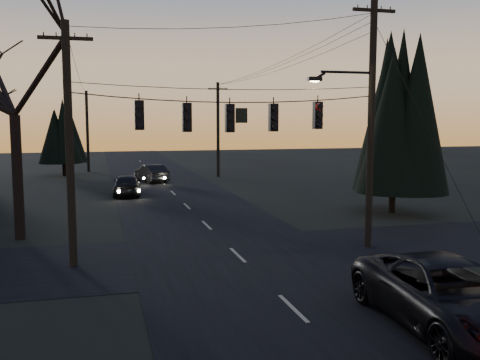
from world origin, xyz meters
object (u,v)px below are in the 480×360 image
object	(u,v)px
utility_pole_left	(74,266)
sedan_oncoming_a	(127,185)
sedan_oncoming_b	(151,173)
utility_pole_right	(368,247)
utility_pole_far_l	(89,172)
bare_tree_left	(12,63)
evergreen_right	(395,123)
suv_near	(450,296)
utility_pole_far_r	(218,177)

from	to	relation	value
utility_pole_left	sedan_oncoming_a	distance (m)	17.84
utility_pole_left	sedan_oncoming_a	world-z (taller)	utility_pole_left
sedan_oncoming_b	utility_pole_right	bearing A→B (deg)	88.91
utility_pole_right	utility_pole_far_l	distance (m)	37.79
utility_pole_right	sedan_oncoming_b	world-z (taller)	utility_pole_right
bare_tree_left	sedan_oncoming_a	xyz separation A→B (m)	(5.22, 12.43, -6.76)
utility_pole_right	bare_tree_left	size ratio (longest dim) A/B	0.91
utility_pole_right	bare_tree_left	distance (m)	16.64
utility_pole_right	evergreen_right	size ratio (longest dim) A/B	1.14
utility_pole_right	sedan_oncoming_a	bearing A→B (deg)	116.30
bare_tree_left	sedan_oncoming_b	world-z (taller)	bare_tree_left
utility_pole_left	utility_pole_far_l	bearing A→B (deg)	90.00
utility_pole_right	suv_near	world-z (taller)	utility_pole_right
utility_pole_right	sedan_oncoming_b	bearing A→B (deg)	104.00
utility_pole_far_r	bare_tree_left	bearing A→B (deg)	-121.38
utility_pole_left	utility_pole_right	bearing A→B (deg)	0.00
evergreen_right	sedan_oncoming_b	size ratio (longest dim) A/B	2.00
bare_tree_left	evergreen_right	xyz separation A→B (m)	(19.17, 1.81, -2.55)
bare_tree_left	suv_near	world-z (taller)	bare_tree_left
utility_pole_left	utility_pole_far_l	xyz separation A→B (m)	(0.00, 36.00, 0.00)
utility_pole_far_r	sedan_oncoming_a	bearing A→B (deg)	-129.92
utility_pole_far_r	sedan_oncoming_b	world-z (taller)	utility_pole_far_r
sedan_oncoming_a	sedan_oncoming_b	xyz separation A→B (m)	(2.40, 7.66, -0.03)
utility_pole_right	bare_tree_left	bearing A→B (deg)	159.62
utility_pole_far_l	sedan_oncoming_a	xyz separation A→B (m)	(2.80, -18.40, 0.75)
sedan_oncoming_b	utility_pole_left	bearing A→B (deg)	63.27
sedan_oncoming_a	sedan_oncoming_b	bearing A→B (deg)	-102.86
utility_pole_right	suv_near	size ratio (longest dim) A/B	1.63
utility_pole_right	utility_pole_left	size ratio (longest dim) A/B	1.18
utility_pole_far_r	bare_tree_left	size ratio (longest dim) A/B	0.77
sedan_oncoming_b	utility_pole_far_r	bearing A→B (deg)	-171.60
utility_pole_right	bare_tree_left	world-z (taller)	bare_tree_left
utility_pole_left	sedan_oncoming_b	xyz separation A→B (m)	(5.20, 25.26, 0.72)
utility_pole_right	utility_pole_left	bearing A→B (deg)	180.00
utility_pole_left	suv_near	distance (m)	12.46
utility_pole_far_r	sedan_oncoming_b	distance (m)	6.91
evergreen_right	suv_near	bearing A→B (deg)	-116.19
utility_pole_far_r	utility_pole_far_l	size ratio (longest dim) A/B	1.06
utility_pole_right	evergreen_right	xyz separation A→B (m)	(5.24, 6.98, 4.96)
utility_pole_far_l	sedan_oncoming_a	bearing A→B (deg)	-81.35
utility_pole_far_l	utility_pole_right	bearing A→B (deg)	-72.28
utility_pole_far_r	sedan_oncoming_a	size ratio (longest dim) A/B	1.93
utility_pole_left	sedan_oncoming_a	xyz separation A→B (m)	(2.80, 17.60, 0.75)
evergreen_right	sedan_oncoming_a	size ratio (longest dim) A/B	1.99
utility_pole_far_l	bare_tree_left	world-z (taller)	bare_tree_left
utility_pole_right	utility_pole_far_l	bearing A→B (deg)	107.72
utility_pole_far_r	bare_tree_left	xyz separation A→B (m)	(-13.92, -22.83, 7.51)
utility_pole_left	sedan_oncoming_b	size ratio (longest dim) A/B	1.94
evergreen_right	suv_near	xyz separation A→B (m)	(-7.54, -15.34, -4.11)
utility_pole_far_r	utility_pole_far_l	distance (m)	14.01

